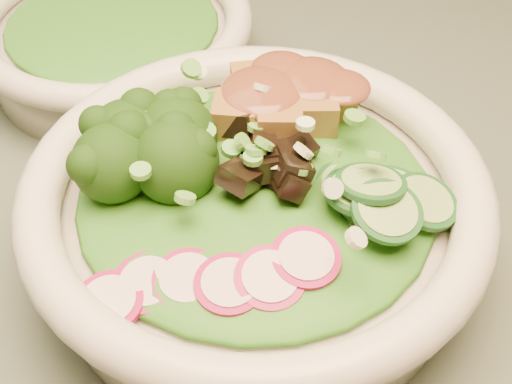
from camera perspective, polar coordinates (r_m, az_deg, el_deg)
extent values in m
cube|color=#455345|center=(0.58, 11.97, 1.30)|extent=(1.20, 0.80, 0.03)
cylinder|color=silver|center=(0.47, 0.00, -3.07)|extent=(0.26, 0.26, 0.06)
torus|color=silver|center=(0.44, 0.00, 0.16)|extent=(0.30, 0.30, 0.03)
cylinder|color=silver|center=(0.65, -11.10, 11.02)|extent=(0.21, 0.21, 0.05)
torus|color=silver|center=(0.63, -11.48, 13.28)|extent=(0.24, 0.24, 0.02)
ellipsoid|color=#1B5612|center=(0.44, 0.00, 0.09)|extent=(0.22, 0.22, 0.03)
ellipsoid|color=#1B5612|center=(0.63, -11.48, 13.27)|extent=(0.16, 0.16, 0.02)
ellipsoid|color=brown|center=(0.47, 2.34, 8.18)|extent=(0.08, 0.06, 0.02)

